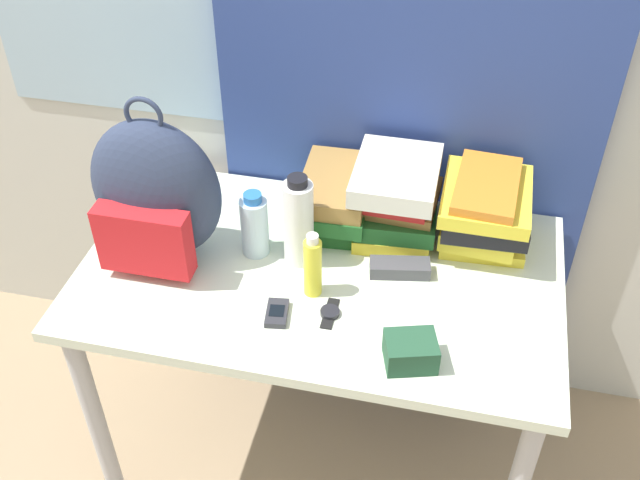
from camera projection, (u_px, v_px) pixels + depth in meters
wall_back at (356, 11)px, 1.90m from camera, size 6.00×0.06×2.50m
curtain_blue at (415, 26)px, 1.83m from camera, size 1.03×0.04×2.50m
desk at (320, 298)px, 1.95m from camera, size 1.21×0.71×0.75m
backpack at (155, 194)px, 1.82m from camera, size 0.33×0.22×0.45m
book_stack_left at (338, 200)px, 1.99m from camera, size 0.24×0.28×0.15m
book_stack_center at (397, 198)px, 1.95m from camera, size 0.22×0.28×0.21m
book_stack_right at (484, 211)px, 1.91m from camera, size 0.23×0.28×0.19m
water_bottle at (255, 225)px, 1.89m from camera, size 0.07×0.07×0.18m
sports_bottle at (298, 222)px, 1.84m from camera, size 0.08×0.08×0.25m
sunscreen_bottle at (313, 266)px, 1.77m from camera, size 0.04×0.04×0.18m
cell_phone at (277, 313)px, 1.76m from camera, size 0.06×0.09×0.02m
sunglasses_case at (400, 268)px, 1.87m from camera, size 0.16×0.08×0.04m
camera_pouch at (411, 351)px, 1.63m from camera, size 0.13×0.12×0.07m
wristwatch at (330, 313)px, 1.77m from camera, size 0.05×0.10×0.01m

